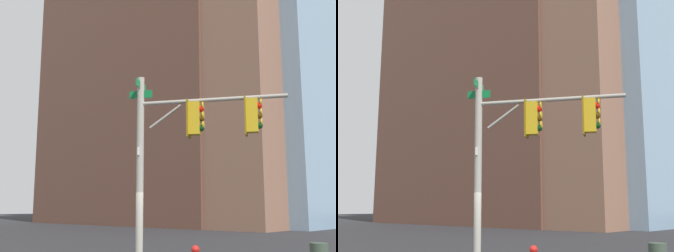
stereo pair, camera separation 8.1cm
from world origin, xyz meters
TOP-DOWN VIEW (x-y plane):
  - signal_pole_assembly at (0.95, 0.53)m, footprint 4.40×2.54m
  - building_brick_nearside at (-28.19, 29.95)m, footprint 26.91×16.19m
  - building_brick_midblock at (-18.01, 30.72)m, footprint 18.87×17.19m

SIDE VIEW (x-z plane):
  - signal_pole_assembly at x=0.95m, z-range 1.01..7.16m
  - building_brick_midblock at x=-18.01m, z-range 0.00..39.68m
  - building_brick_nearside at x=-28.19m, z-range 0.00..41.89m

